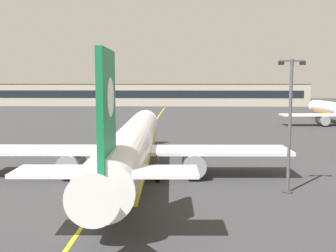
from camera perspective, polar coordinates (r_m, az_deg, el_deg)
name	(u,v)px	position (r m, az deg, el deg)	size (l,w,h in m)	color
ground_plane	(82,231)	(27.35, -12.23, -14.54)	(400.00, 400.00, 0.00)	#353538
taxiway_centreline	(135,150)	(55.96, -4.80, -3.53)	(0.30, 180.00, 0.01)	yellow
airliner_foreground	(132,144)	(40.17, -5.14, -2.65)	(32.11, 41.47, 11.65)	white
apron_lamp_post	(290,124)	(35.69, 17.13, 0.34)	(2.24, 0.90, 11.59)	#515156
terminal_building	(147,94)	(157.47, -3.02, 4.61)	(124.81, 12.40, 8.92)	#B2A893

